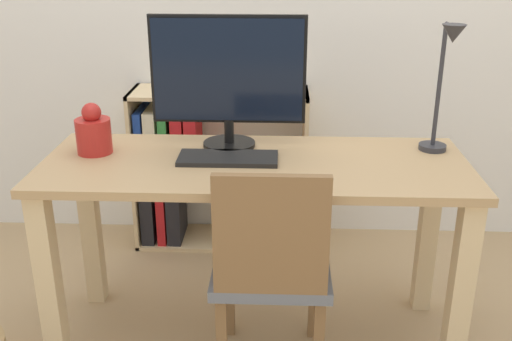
% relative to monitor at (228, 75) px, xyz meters
% --- Properties ---
extents(ground_plane, '(10.00, 10.00, 0.00)m').
position_rel_monitor_xyz_m(ground_plane, '(0.10, -0.16, -1.01)').
color(ground_plane, tan).
extents(desk, '(1.50, 0.58, 0.74)m').
position_rel_monitor_xyz_m(desk, '(0.10, -0.16, -0.41)').
color(desk, tan).
rests_on(desk, ground_plane).
extents(monitor, '(0.56, 0.19, 0.48)m').
position_rel_monitor_xyz_m(monitor, '(0.00, 0.00, 0.00)').
color(monitor, black).
rests_on(monitor, desk).
extents(keyboard, '(0.35, 0.15, 0.02)m').
position_rel_monitor_xyz_m(keyboard, '(0.01, -0.16, -0.26)').
color(keyboard, black).
rests_on(keyboard, desk).
extents(vase, '(0.13, 0.13, 0.19)m').
position_rel_monitor_xyz_m(vase, '(-0.48, -0.09, -0.19)').
color(vase, '#B2231E').
rests_on(vase, desk).
extents(desk_lamp, '(0.10, 0.19, 0.47)m').
position_rel_monitor_xyz_m(desk_lamp, '(0.75, -0.07, 0.02)').
color(desk_lamp, '#2D2D33').
rests_on(desk_lamp, desk).
extents(chair, '(0.40, 0.40, 0.82)m').
position_rel_monitor_xyz_m(chair, '(0.17, -0.37, -0.56)').
color(chair, slate).
rests_on(chair, ground_plane).
extents(bookshelf, '(0.85, 0.28, 0.79)m').
position_rel_monitor_xyz_m(bookshelf, '(-0.26, 0.63, -0.61)').
color(bookshelf, '#D8BC8C').
rests_on(bookshelf, ground_plane).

